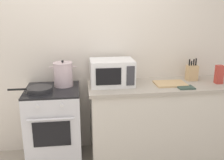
{
  "coord_description": "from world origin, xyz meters",
  "views": [
    {
      "loc": [
        -0.04,
        -2.19,
        1.81
      ],
      "look_at": [
        0.33,
        0.6,
        1.0
      ],
      "focal_mm": 41.18,
      "sensor_mm": 36.0,
      "label": 1
    }
  ],
  "objects_px": {
    "frying_pan": "(39,89)",
    "cutting_board": "(170,84)",
    "oven_mitt": "(186,87)",
    "microwave": "(112,72)",
    "pasta_box": "(219,74)",
    "stove": "(55,126)",
    "knife_block": "(192,73)",
    "stock_pot": "(63,74)"
  },
  "relations": [
    {
      "from": "frying_pan",
      "to": "cutting_board",
      "type": "relative_size",
      "value": 1.3
    },
    {
      "from": "oven_mitt",
      "to": "cutting_board",
      "type": "bearing_deg",
      "value": 128.3
    },
    {
      "from": "frying_pan",
      "to": "oven_mitt",
      "type": "distance_m",
      "value": 1.63
    },
    {
      "from": "frying_pan",
      "to": "microwave",
      "type": "distance_m",
      "value": 0.84
    },
    {
      "from": "frying_pan",
      "to": "cutting_board",
      "type": "xyz_separation_m",
      "value": [
        1.5,
        0.08,
        -0.02
      ]
    },
    {
      "from": "pasta_box",
      "to": "stove",
      "type": "bearing_deg",
      "value": 179.16
    },
    {
      "from": "frying_pan",
      "to": "knife_block",
      "type": "distance_m",
      "value": 1.84
    },
    {
      "from": "stock_pot",
      "to": "pasta_box",
      "type": "xyz_separation_m",
      "value": [
        1.83,
        -0.14,
        -0.03
      ]
    },
    {
      "from": "cutting_board",
      "to": "microwave",
      "type": "bearing_deg",
      "value": 173.51
    },
    {
      "from": "knife_block",
      "to": "pasta_box",
      "type": "height_order",
      "value": "knife_block"
    },
    {
      "from": "stock_pot",
      "to": "microwave",
      "type": "relative_size",
      "value": 0.61
    },
    {
      "from": "stock_pot",
      "to": "pasta_box",
      "type": "relative_size",
      "value": 1.39
    },
    {
      "from": "stove",
      "to": "pasta_box",
      "type": "xyz_separation_m",
      "value": [
        1.96,
        -0.03,
        0.57
      ]
    },
    {
      "from": "cutting_board",
      "to": "oven_mitt",
      "type": "bearing_deg",
      "value": -51.7
    },
    {
      "from": "stock_pot",
      "to": "microwave",
      "type": "height_order",
      "value": "stock_pot"
    },
    {
      "from": "stock_pot",
      "to": "pasta_box",
      "type": "bearing_deg",
      "value": -4.4
    },
    {
      "from": "frying_pan",
      "to": "pasta_box",
      "type": "distance_m",
      "value": 2.09
    },
    {
      "from": "stove",
      "to": "stock_pot",
      "type": "distance_m",
      "value": 0.62
    },
    {
      "from": "oven_mitt",
      "to": "stove",
      "type": "bearing_deg",
      "value": 173.94
    },
    {
      "from": "stove",
      "to": "microwave",
      "type": "xyz_separation_m",
      "value": [
        0.68,
        0.08,
        0.61
      ]
    },
    {
      "from": "oven_mitt",
      "to": "pasta_box",
      "type": "bearing_deg",
      "value": 15.72
    },
    {
      "from": "stove",
      "to": "frying_pan",
      "type": "height_order",
      "value": "frying_pan"
    },
    {
      "from": "stock_pot",
      "to": "knife_block",
      "type": "xyz_separation_m",
      "value": [
        1.57,
        0.03,
        -0.04
      ]
    },
    {
      "from": "cutting_board",
      "to": "oven_mitt",
      "type": "relative_size",
      "value": 2.0
    },
    {
      "from": "knife_block",
      "to": "pasta_box",
      "type": "bearing_deg",
      "value": -32.74
    },
    {
      "from": "pasta_box",
      "to": "oven_mitt",
      "type": "xyz_separation_m",
      "value": [
        -0.46,
        -0.13,
        -0.1
      ]
    },
    {
      "from": "cutting_board",
      "to": "oven_mitt",
      "type": "distance_m",
      "value": 0.2
    },
    {
      "from": "frying_pan",
      "to": "cutting_board",
      "type": "distance_m",
      "value": 1.5
    },
    {
      "from": "stove",
      "to": "oven_mitt",
      "type": "bearing_deg",
      "value": -6.06
    },
    {
      "from": "microwave",
      "to": "oven_mitt",
      "type": "bearing_deg",
      "value": -16.34
    },
    {
      "from": "microwave",
      "to": "oven_mitt",
      "type": "xyz_separation_m",
      "value": [
        0.81,
        -0.24,
        -0.14
      ]
    },
    {
      "from": "stock_pot",
      "to": "oven_mitt",
      "type": "distance_m",
      "value": 1.4
    },
    {
      "from": "stove",
      "to": "microwave",
      "type": "relative_size",
      "value": 1.84
    },
    {
      "from": "stove",
      "to": "microwave",
      "type": "distance_m",
      "value": 0.92
    },
    {
      "from": "pasta_box",
      "to": "stock_pot",
      "type": "bearing_deg",
      "value": 175.6
    },
    {
      "from": "cutting_board",
      "to": "oven_mitt",
      "type": "xyz_separation_m",
      "value": [
        0.13,
        -0.16,
        -0.0
      ]
    },
    {
      "from": "knife_block",
      "to": "stock_pot",
      "type": "bearing_deg",
      "value": -178.95
    },
    {
      "from": "knife_block",
      "to": "oven_mitt",
      "type": "relative_size",
      "value": 1.54
    },
    {
      "from": "stove",
      "to": "cutting_board",
      "type": "height_order",
      "value": "cutting_board"
    },
    {
      "from": "frying_pan",
      "to": "cutting_board",
      "type": "bearing_deg",
      "value": 2.91
    },
    {
      "from": "cutting_board",
      "to": "knife_block",
      "type": "height_order",
      "value": "knife_block"
    },
    {
      "from": "stove",
      "to": "stock_pot",
      "type": "relative_size",
      "value": 3.01
    }
  ]
}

